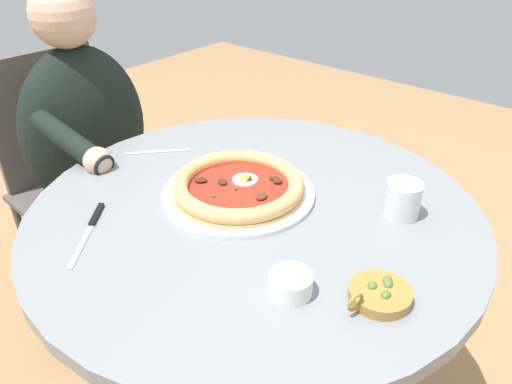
{
  "coord_description": "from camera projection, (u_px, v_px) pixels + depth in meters",
  "views": [
    {
      "loc": [
        0.66,
        0.56,
        1.31
      ],
      "look_at": [
        -0.02,
        -0.01,
        0.76
      ],
      "focal_mm": 34.2,
      "sensor_mm": 36.0,
      "label": 1
    }
  ],
  "objects": [
    {
      "name": "fork_utensil",
      "position": [
        158.0,
        152.0,
        1.25
      ],
      "size": [
        0.13,
        0.12,
        0.0
      ],
      "color": "#BCBCC1",
      "rests_on": "dining_table"
    },
    {
      "name": "water_glass",
      "position": [
        402.0,
        202.0,
        0.99
      ],
      "size": [
        0.07,
        0.07,
        0.08
      ],
      "color": "silver",
      "rests_on": "dining_table"
    },
    {
      "name": "cafe_chair_diner",
      "position": [
        72.0,
        165.0,
        1.64
      ],
      "size": [
        0.43,
        0.44,
        0.89
      ],
      "color": "#504A45",
      "rests_on": "ground"
    },
    {
      "name": "pizza_on_plate",
      "position": [
        238.0,
        187.0,
        1.07
      ],
      "size": [
        0.33,
        0.33,
        0.04
      ],
      "color": "white",
      "rests_on": "dining_table"
    },
    {
      "name": "diner_person",
      "position": [
        97.0,
        187.0,
        1.57
      ],
      "size": [
        0.4,
        0.49,
        1.12
      ],
      "color": "#282833",
      "rests_on": "ground"
    },
    {
      "name": "steak_knife",
      "position": [
        92.0,
        224.0,
        0.97
      ],
      "size": [
        0.17,
        0.14,
        0.01
      ],
      "color": "silver",
      "rests_on": "dining_table"
    },
    {
      "name": "ramekin_capers",
      "position": [
        291.0,
        283.0,
        0.8
      ],
      "size": [
        0.07,
        0.07,
        0.04
      ],
      "color": "white",
      "rests_on": "dining_table"
    },
    {
      "name": "olive_pan",
      "position": [
        379.0,
        294.0,
        0.79
      ],
      "size": [
        0.13,
        0.1,
        0.04
      ],
      "color": "olive",
      "rests_on": "dining_table"
    },
    {
      "name": "dining_table",
      "position": [
        255.0,
        260.0,
        1.11
      ],
      "size": [
        0.96,
        0.96,
        0.74
      ],
      "color": "gray",
      "rests_on": "ground"
    }
  ]
}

